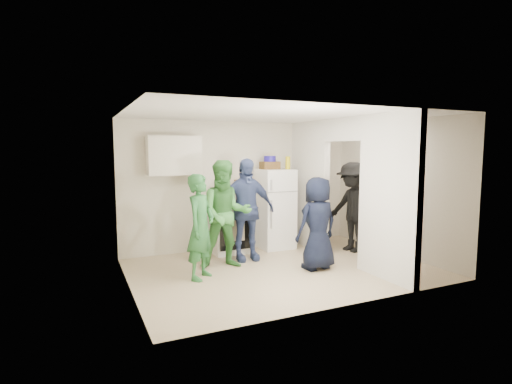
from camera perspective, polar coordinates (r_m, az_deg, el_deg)
floor at (r=6.70m, az=3.74°, el=-10.91°), size 4.80×4.80×0.00m
wall_back at (r=7.98m, az=-2.01°, el=1.01°), size 4.80×0.00×4.80m
wall_front at (r=5.03m, az=13.08°, el=-2.20°), size 4.80×0.00×4.80m
wall_left at (r=5.72m, az=-17.86°, el=-1.35°), size 0.00×3.40×3.40m
wall_right at (r=7.87m, az=19.36°, el=0.59°), size 0.00×3.40×3.40m
ceiling at (r=6.43m, az=3.90°, el=10.91°), size 4.80×4.80×0.00m
partition_pier_back at (r=8.00m, az=7.63°, el=0.97°), size 0.12×1.20×2.50m
partition_pier_front at (r=6.26m, az=18.43°, el=-0.73°), size 0.12×1.20×2.50m
partition_header at (r=7.07m, az=12.57°, el=8.72°), size 0.12×1.00×0.40m
stove at (r=7.65m, az=-3.65°, el=-5.30°), size 0.75×0.63×0.90m
upper_cabinet at (r=7.34m, az=-11.65°, el=5.13°), size 0.95×0.34×0.70m
fridge at (r=7.94m, az=2.77°, el=-2.39°), size 0.65×0.63×1.57m
wicker_basket at (r=7.86m, az=1.98°, el=3.82°), size 0.35×0.25×0.15m
blue_bowl at (r=7.86m, az=1.99°, el=4.77°), size 0.24×0.24×0.11m
yellow_cup_stack_top at (r=7.88m, az=4.56°, el=4.17°), size 0.09×0.09×0.25m
wall_clock at (r=7.95m, az=-1.63°, el=4.24°), size 0.22×0.02×0.22m
spice_shelf at (r=7.92m, az=-1.87°, el=1.70°), size 0.35×0.08×0.03m
nook_window at (r=7.98m, az=18.36°, el=3.58°), size 0.03×0.70×0.80m
nook_window_frame at (r=7.97m, az=18.28°, el=3.58°), size 0.04×0.76×0.86m
nook_valance at (r=7.95m, az=18.24°, el=6.10°), size 0.04×0.82×0.18m
yellow_cup_stack_stove at (r=7.31m, az=-3.94°, el=-1.28°), size 0.09×0.09×0.25m
red_cup at (r=7.46m, az=-1.55°, el=-1.62°), size 0.09×0.09×0.12m
person_green_left at (r=6.10m, az=-7.91°, el=-4.93°), size 0.68×0.68×1.60m
person_green_center at (r=6.61m, az=-4.34°, el=-3.21°), size 0.99×0.84×1.79m
person_denim at (r=7.04m, az=-1.52°, el=-2.53°), size 1.09×0.52×1.81m
person_navy at (r=6.60m, az=8.80°, el=-4.45°), size 0.79×0.56×1.52m
person_nook at (r=7.88m, az=13.65°, el=-2.09°), size 0.78×1.18×1.72m
bottle_a at (r=7.57m, az=-5.92°, el=-1.03°), size 0.08×0.08×0.25m
bottle_b at (r=7.41m, az=-4.76°, el=-0.97°), size 0.06×0.06×0.31m
bottle_c at (r=7.68m, az=-4.63°, el=-0.70°), size 0.06×0.06×0.31m
bottle_d at (r=7.51m, az=-3.41°, el=-0.94°), size 0.07×0.07×0.29m
bottle_e at (r=7.75m, az=-3.54°, el=-0.62°), size 0.06×0.06×0.31m
bottle_f at (r=7.63m, az=-2.30°, el=-0.79°), size 0.06×0.06×0.30m
bottle_g at (r=7.78m, az=-2.33°, el=-0.71°), size 0.07×0.07×0.28m
bottle_h at (r=7.35m, az=-5.44°, el=-1.19°), size 0.07×0.07×0.26m
bottle_i at (r=7.67m, az=-3.69°, el=-0.69°), size 0.06×0.06×0.31m
bottle_j at (r=7.57m, az=-1.27°, el=-0.72°), size 0.08×0.08×0.33m
bottle_k at (r=7.53m, az=-5.33°, el=-0.94°), size 0.07×0.07×0.28m
bottle_l at (r=7.47m, az=-2.27°, el=-1.04°), size 0.06×0.06×0.27m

